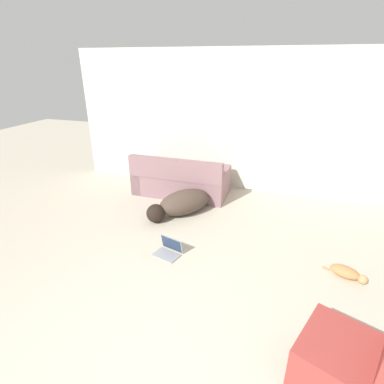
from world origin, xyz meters
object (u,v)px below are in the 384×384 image
(cat, at_px, (347,273))
(laptop_open, at_px, (169,248))
(dog, at_px, (181,203))
(side_chair, at_px, (348,364))
(couch, at_px, (181,181))

(cat, bearing_deg, laptop_open, -152.84)
(dog, distance_m, laptop_open, 1.20)
(dog, bearing_deg, side_chair, 80.87)
(couch, height_order, side_chair, couch)
(dog, height_order, laptop_open, dog)
(cat, height_order, laptop_open, laptop_open)
(couch, bearing_deg, side_chair, 128.66)
(side_chair, bearing_deg, laptop_open, -100.54)
(cat, bearing_deg, couch, 170.01)
(dog, bearing_deg, laptop_open, 49.57)
(cat, bearing_deg, dog, -178.59)
(laptop_open, height_order, side_chair, side_chair)
(side_chair, bearing_deg, cat, -166.89)
(dog, xyz_separation_m, cat, (2.55, -0.96, -0.14))
(couch, relative_size, side_chair, 2.13)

